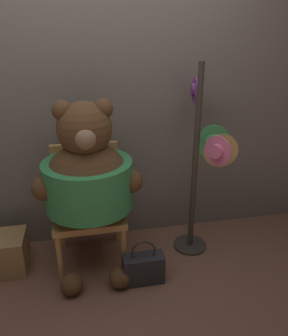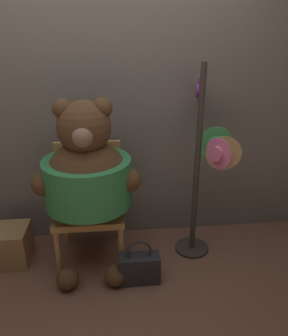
{
  "view_description": "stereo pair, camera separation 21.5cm",
  "coord_description": "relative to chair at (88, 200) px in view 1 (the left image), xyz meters",
  "views": [
    {
      "loc": [
        -0.12,
        -2.0,
        1.72
      ],
      "look_at": [
        0.32,
        0.18,
        0.78
      ],
      "focal_mm": 35.0,
      "sensor_mm": 36.0,
      "label": 1
    },
    {
      "loc": [
        0.09,
        -2.03,
        1.72
      ],
      "look_at": [
        0.32,
        0.18,
        0.78
      ],
      "focal_mm": 35.0,
      "sensor_mm": 36.0,
      "label": 2
    }
  ],
  "objects": [
    {
      "name": "ground_plane",
      "position": [
        0.1,
        -0.3,
        -0.49
      ],
      "size": [
        14.0,
        14.0,
        0.0
      ],
      "primitive_type": "plane",
      "color": "brown"
    },
    {
      "name": "wall_back",
      "position": [
        0.1,
        0.3,
        0.7
      ],
      "size": [
        8.0,
        0.1,
        2.39
      ],
      "color": "#66605B",
      "rests_on": "ground_plane"
    },
    {
      "name": "chair",
      "position": [
        0.0,
        0.0,
        0.0
      ],
      "size": [
        0.52,
        0.51,
        0.91
      ],
      "color": "#B2844C",
      "rests_on": "ground_plane"
    },
    {
      "name": "teddy_bear",
      "position": [
        0.01,
        -0.17,
        0.26
      ],
      "size": [
        0.76,
        0.67,
        1.31
      ],
      "color": "#4C331E",
      "rests_on": "ground_plane"
    },
    {
      "name": "hat_display_rack",
      "position": [
        0.91,
        -0.09,
        0.28
      ],
      "size": [
        0.46,
        0.56,
        1.53
      ],
      "color": "#332D28",
      "rests_on": "ground_plane"
    },
    {
      "name": "handbag_on_ground",
      "position": [
        0.36,
        -0.42,
        -0.37
      ],
      "size": [
        0.3,
        0.13,
        0.35
      ],
      "color": "#232328",
      "rests_on": "ground_plane"
    },
    {
      "name": "wooden_crate",
      "position": [
        -0.64,
        -0.08,
        -0.35
      ],
      "size": [
        0.29,
        0.29,
        0.29
      ],
      "color": "#937047",
      "rests_on": "ground_plane"
    }
  ]
}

